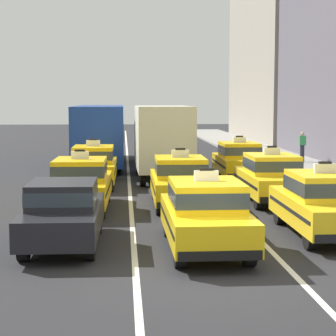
# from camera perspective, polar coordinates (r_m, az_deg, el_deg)

# --- Properties ---
(ground_plane) EXTENTS (160.00, 160.00, 0.00)m
(ground_plane) POSITION_cam_1_polar(r_m,az_deg,el_deg) (12.88, 4.28, -9.64)
(ground_plane) COLOR #232326
(lane_stripe_left_center) EXTENTS (0.14, 80.00, 0.01)m
(lane_stripe_left_center) POSITION_cam_1_polar(r_m,az_deg,el_deg) (32.44, -3.67, -0.02)
(lane_stripe_left_center) COLOR silver
(lane_stripe_left_center) RESTS_ON ground
(lane_stripe_center_right) EXTENTS (0.14, 80.00, 0.01)m
(lane_stripe_center_right) POSITION_cam_1_polar(r_m,az_deg,el_deg) (32.62, 1.96, 0.03)
(lane_stripe_center_right) COLOR silver
(lane_stripe_center_right) RESTS_ON ground
(sidewalk_curb) EXTENTS (4.00, 90.00, 0.15)m
(sidewalk_curb) POSITION_cam_1_polar(r_m,az_deg,el_deg) (28.91, 14.13, -0.81)
(sidewalk_curb) COLOR gray
(sidewalk_curb) RESTS_ON ground
(sedan_left_nearest) EXTENTS (1.82, 4.32, 1.58)m
(sedan_left_nearest) POSITION_cam_1_polar(r_m,az_deg,el_deg) (15.27, -9.56, -3.93)
(sedan_left_nearest) COLOR black
(sedan_left_nearest) RESTS_ON ground
(taxi_left_second) EXTENTS (1.92, 4.60, 1.96)m
(taxi_left_second) POSITION_cam_1_polar(r_m,az_deg,el_deg) (20.19, -7.99, -1.35)
(taxi_left_second) COLOR black
(taxi_left_second) RESTS_ON ground
(taxi_left_third) EXTENTS (1.87, 4.58, 1.96)m
(taxi_left_third) POSITION_cam_1_polar(r_m,az_deg,el_deg) (25.73, -6.82, 0.28)
(taxi_left_third) COLOR black
(taxi_left_third) RESTS_ON ground
(bus_left_fourth) EXTENTS (2.55, 11.21, 3.22)m
(bus_left_fourth) POSITION_cam_1_polar(r_m,az_deg,el_deg) (34.50, -6.18, 3.35)
(bus_left_fourth) COLOR black
(bus_left_fourth) RESTS_ON ground
(taxi_center_nearest) EXTENTS (1.84, 4.57, 1.96)m
(taxi_center_nearest) POSITION_cam_1_polar(r_m,az_deg,el_deg) (14.64, 3.44, -4.17)
(taxi_center_nearest) COLOR black
(taxi_center_nearest) RESTS_ON ground
(taxi_center_second) EXTENTS (1.86, 4.58, 1.96)m
(taxi_center_second) POSITION_cam_1_polar(r_m,az_deg,el_deg) (20.61, 1.10, -1.14)
(taxi_center_second) COLOR black
(taxi_center_second) RESTS_ON ground
(box_truck_center_third) EXTENTS (2.37, 6.99, 3.27)m
(box_truck_center_third) POSITION_cam_1_polar(r_m,az_deg,el_deg) (27.84, -0.59, 2.63)
(box_truck_center_third) COLOR black
(box_truck_center_third) RESTS_ON ground
(taxi_center_fourth) EXTENTS (1.86, 4.58, 1.96)m
(taxi_center_fourth) POSITION_cam_1_polar(r_m,az_deg,el_deg) (35.18, -1.42, 1.91)
(taxi_center_fourth) COLOR black
(taxi_center_fourth) RESTS_ON ground
(taxi_right_nearest) EXTENTS (1.87, 4.58, 1.96)m
(taxi_right_nearest) POSITION_cam_1_polar(r_m,az_deg,el_deg) (16.66, 13.95, -3.08)
(taxi_right_nearest) COLOR black
(taxi_right_nearest) RESTS_ON ground
(taxi_right_second) EXTENTS (1.82, 4.56, 1.96)m
(taxi_right_second) POSITION_cam_1_polar(r_m,az_deg,el_deg) (21.88, 9.37, -0.79)
(taxi_right_second) COLOR black
(taxi_right_second) RESTS_ON ground
(taxi_right_third) EXTENTS (1.87, 4.58, 1.96)m
(taxi_right_third) POSITION_cam_1_polar(r_m,az_deg,el_deg) (27.92, 6.49, 0.75)
(taxi_right_third) COLOR black
(taxi_right_third) RESTS_ON ground
(pedestrian_mid_block) EXTENTS (0.36, 0.24, 1.65)m
(pedestrian_mid_block) POSITION_cam_1_polar(r_m,az_deg,el_deg) (35.03, 12.17, 1.92)
(pedestrian_mid_block) COLOR #23232D
(pedestrian_mid_block) RESTS_ON sidewalk_curb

